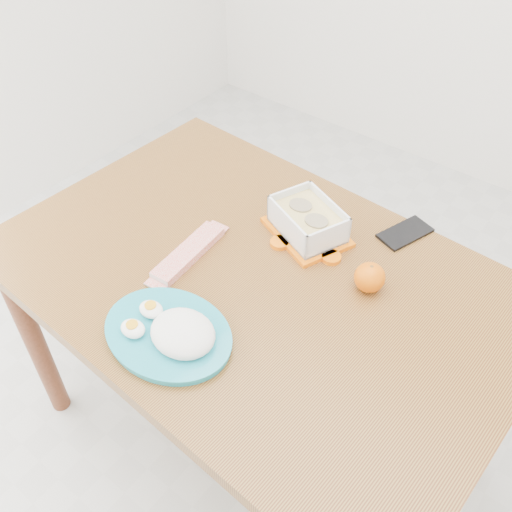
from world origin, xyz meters
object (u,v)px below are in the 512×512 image
Objects in this scene: food_container at (308,221)px; orange_fruit at (370,277)px; dining_table at (256,299)px; rice_plate at (172,331)px; smartphone at (405,233)px.

food_container is 3.50× the size of orange_fruit.
rice_plate is (-0.02, -0.27, 0.12)m from dining_table.
orange_fruit is at bearing 4.40° from food_container.
smartphone is at bearing 95.03° from orange_fruit.
orange_fruit is 0.24× the size of rice_plate.
food_container is 0.83× the size of rice_plate.
dining_table is 9.17× the size of smartphone.
dining_table is at bearing -72.01° from food_container.
rice_plate reaches higher than orange_fruit.
food_container is 0.23m from orange_fruit.
smartphone reaches higher than dining_table.
orange_fruit is at bearing 30.85° from dining_table.
orange_fruit is at bearing -66.69° from smartphone.
rice_plate is at bearing -91.07° from dining_table.
dining_table is 0.24m from food_container.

